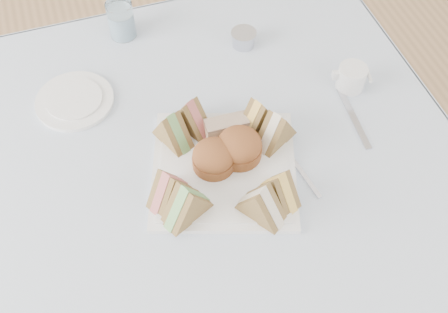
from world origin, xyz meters
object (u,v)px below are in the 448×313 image
object	(u,v)px
table	(216,244)
serving_plate	(224,169)
water_glass	(121,20)
creamer_jug	(352,77)

from	to	relation	value
table	serving_plate	xyz separation A→B (m)	(0.01, -0.03, 0.38)
table	serving_plate	bearing A→B (deg)	-71.39
serving_plate	table	bearing A→B (deg)	127.08
water_glass	creamer_jug	distance (m)	0.55
serving_plate	water_glass	xyz separation A→B (m)	(-0.10, 0.46, 0.04)
serving_plate	creamer_jug	bearing A→B (deg)	39.41
table	creamer_jug	bearing A→B (deg)	15.41
table	creamer_jug	xyz separation A→B (m)	(0.35, 0.10, 0.40)
water_glass	table	bearing A→B (deg)	-77.70
serving_plate	water_glass	bearing A→B (deg)	121.25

